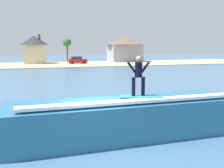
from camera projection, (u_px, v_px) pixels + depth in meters
ground_plane at (94, 144)px, 10.60m from camera, size 260.00×260.00×0.00m
wave_crest at (128, 117)px, 11.54m from camera, size 10.58×2.86×1.85m
surfboard at (141, 96)px, 11.10m from camera, size 1.91×1.05×0.06m
surfer at (139, 74)px, 11.00m from camera, size 1.07×0.32×1.74m
shoreline_bank at (41, 65)px, 58.69m from camera, size 120.00×20.67×0.12m
car_far_shore at (77, 60)px, 62.00m from camera, size 4.47×2.17×1.86m
house_gabled_white at (125, 48)px, 71.21m from camera, size 10.75×10.75×6.74m
house_small_cottage at (34, 48)px, 62.57m from camera, size 7.04×7.04×7.17m
tree_tall_bare at (67, 43)px, 68.21m from camera, size 2.21×2.21×6.45m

